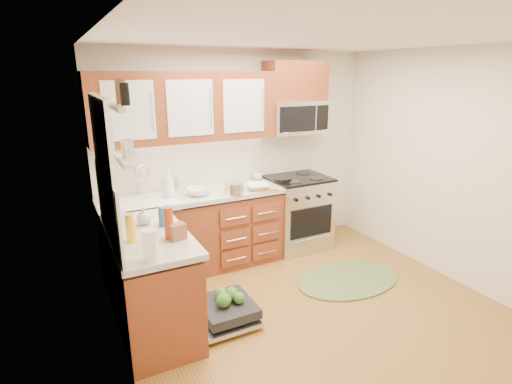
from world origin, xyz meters
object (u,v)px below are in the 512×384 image
cutting_board (264,189)px  skillet (282,179)px  bowl_b (198,192)px  dishwasher (223,312)px  rug (349,279)px  sink (148,212)px  stock_pot (234,188)px  microwave (295,117)px  range (297,212)px  paper_towel_roll (150,245)px  cup (257,176)px  bowl_a (258,187)px  upper_cabinets (185,107)px

cutting_board → skillet: bearing=23.5°
skillet → bowl_b: bearing=-179.6°
dishwasher → rug: (1.56, 0.08, -0.09)m
bowl_b → rug: bearing=-35.2°
dishwasher → sink: bearing=109.2°
rug → stock_pot: stock_pot is taller
microwave → stock_pot: (-1.00, -0.33, -0.71)m
range → paper_towel_roll: paper_towel_roll is taller
dishwasher → range: bearing=36.3°
cutting_board → cup: bearing=73.3°
dishwasher → rug: size_ratio=0.56×
sink → bowl_a: bearing=-7.8°
paper_towel_roll → bowl_a: (1.53, 1.27, -0.09)m
sink → bowl_b: bowl_b is taller
paper_towel_roll → upper_cabinets: bearing=63.2°
cutting_board → bowl_a: size_ratio=1.04×
upper_cabinets → rug: upper_cabinets is taller
bowl_a → cutting_board: bearing=-22.2°
upper_cabinets → rug: size_ratio=1.64×
sink → cup: 1.48m
range → microwave: size_ratio=1.25×
dishwasher → skillet: skillet is taller
cutting_board → paper_towel_roll: 2.03m
upper_cabinets → cutting_board: size_ratio=7.33×
sink → cutting_board: cutting_board is taller
range → dishwasher: 1.95m
rug → cutting_board: size_ratio=4.47×
microwave → paper_towel_roll: (-2.21, -1.57, -0.65)m
upper_cabinets → range: size_ratio=2.16×
sink → dishwasher: size_ratio=0.89×
microwave → skillet: microwave is taller
range → cutting_board: (-0.61, -0.21, 0.46)m
range → cup: size_ratio=7.51×
range → paper_towel_roll: bearing=-146.8°
cutting_board → bowl_a: (-0.07, 0.03, 0.02)m
dishwasher → cutting_board: (0.93, 0.92, 0.83)m
upper_cabinets → skillet: size_ratio=8.89×
dishwasher → stock_pot: 1.39m
skillet → paper_towel_roll: size_ratio=0.96×
paper_towel_roll → microwave: bearing=35.4°
skillet → dishwasher: bearing=-139.8°
upper_cabinets → rug: bearing=-40.0°
bowl_a → cup: 0.45m
range → bowl_b: size_ratio=3.51×
dishwasher → cutting_board: bearing=44.7°
paper_towel_roll → sink: bearing=78.9°
cutting_board → dishwasher: bearing=-135.3°
skillet → bowl_a: size_ratio=0.86×
sink → bowl_b: (0.56, -0.06, 0.17)m
range → bowl_a: bowl_a is taller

